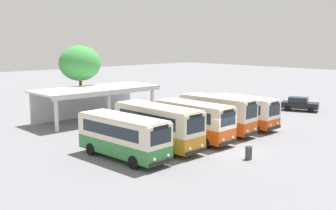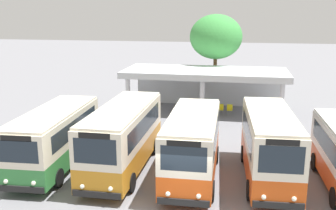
% 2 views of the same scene
% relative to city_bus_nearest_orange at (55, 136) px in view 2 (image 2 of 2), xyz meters
% --- Properties ---
extents(city_bus_nearest_orange, '(2.70, 7.67, 3.03)m').
position_rel_city_bus_nearest_orange_xyz_m(city_bus_nearest_orange, '(0.00, 0.00, 0.00)').
color(city_bus_nearest_orange, black).
rests_on(city_bus_nearest_orange, ground).
extents(city_bus_second_in_row, '(2.39, 8.03, 3.31)m').
position_rel_city_bus_nearest_orange_xyz_m(city_bus_second_in_row, '(3.58, 0.35, 0.14)').
color(city_bus_second_in_row, black).
rests_on(city_bus_second_in_row, ground).
extents(city_bus_middle_cream, '(2.47, 7.17, 3.22)m').
position_rel_city_bus_nearest_orange_xyz_m(city_bus_middle_cream, '(7.17, -0.09, 0.09)').
color(city_bus_middle_cream, black).
rests_on(city_bus_middle_cream, ground).
extents(city_bus_fourth_amber, '(2.54, 7.24, 3.34)m').
position_rel_city_bus_nearest_orange_xyz_m(city_bus_fourth_amber, '(10.75, 0.37, 0.16)').
color(city_bus_fourth_amber, black).
rests_on(city_bus_fourth_amber, ground).
extents(terminal_canopy, '(12.91, 5.43, 3.40)m').
position_rel_city_bus_nearest_orange_xyz_m(terminal_canopy, '(6.50, 13.69, 0.95)').
color(terminal_canopy, silver).
rests_on(terminal_canopy, ground).
extents(waiting_chair_end_by_column, '(0.45, 0.45, 0.86)m').
position_rel_city_bus_nearest_orange_xyz_m(waiting_chair_end_by_column, '(5.06, 12.12, -1.16)').
color(waiting_chair_end_by_column, slate).
rests_on(waiting_chair_end_by_column, ground).
extents(waiting_chair_second_from_end, '(0.45, 0.45, 0.86)m').
position_rel_city_bus_nearest_orange_xyz_m(waiting_chair_second_from_end, '(5.76, 12.12, -1.16)').
color(waiting_chair_second_from_end, slate).
rests_on(waiting_chair_second_from_end, ground).
extents(waiting_chair_middle_seat, '(0.45, 0.45, 0.86)m').
position_rel_city_bus_nearest_orange_xyz_m(waiting_chair_middle_seat, '(6.46, 12.11, -1.16)').
color(waiting_chair_middle_seat, slate).
rests_on(waiting_chair_middle_seat, ground).
extents(waiting_chair_fourth_seat, '(0.45, 0.45, 0.86)m').
position_rel_city_bus_nearest_orange_xyz_m(waiting_chair_fourth_seat, '(7.16, 12.08, -1.16)').
color(waiting_chair_fourth_seat, slate).
rests_on(waiting_chair_fourth_seat, ground).
extents(waiting_chair_fifth_seat, '(0.45, 0.45, 0.86)m').
position_rel_city_bus_nearest_orange_xyz_m(waiting_chair_fifth_seat, '(7.86, 12.10, -1.16)').
color(waiting_chair_fifth_seat, slate).
rests_on(waiting_chair_fifth_seat, ground).
extents(waiting_chair_far_end_seat, '(0.45, 0.45, 0.86)m').
position_rel_city_bus_nearest_orange_xyz_m(waiting_chair_far_end_seat, '(8.56, 12.12, -1.16)').
color(waiting_chair_far_end_seat, slate).
rests_on(waiting_chair_far_end_seat, ground).
extents(roadside_tree_behind_canopy, '(4.60, 4.60, 7.72)m').
position_rel_city_bus_nearest_orange_xyz_m(roadside_tree_behind_canopy, '(7.01, 17.00, 4.06)').
color(roadside_tree_behind_canopy, brown).
rests_on(roadside_tree_behind_canopy, ground).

